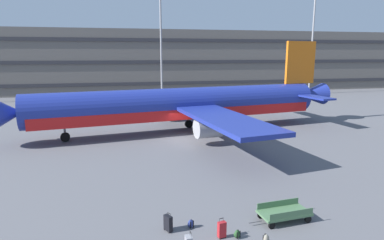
% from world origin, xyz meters
% --- Properties ---
extents(ground_plane, '(600.00, 600.00, 0.00)m').
position_xyz_m(ground_plane, '(0.00, 0.00, 0.00)').
color(ground_plane, '#5B5B60').
extents(terminal_structure, '(144.30, 18.92, 13.50)m').
position_xyz_m(terminal_structure, '(0.00, 47.64, 6.75)').
color(terminal_structure, '#605B56').
rests_on(terminal_structure, ground_plane).
extents(airliner, '(37.47, 30.53, 9.94)m').
position_xyz_m(airliner, '(0.86, 3.29, 2.96)').
color(airliner, navy).
rests_on(airliner, ground_plane).
extents(light_mast_left, '(1.80, 0.50, 23.12)m').
position_xyz_m(light_mast_left, '(1.57, 31.43, 13.27)').
color(light_mast_left, gray).
rests_on(light_mast_left, ground_plane).
extents(light_mast_center_left, '(1.80, 0.50, 22.87)m').
position_xyz_m(light_mast_center_left, '(33.07, 31.43, 13.14)').
color(light_mast_center_left, gray).
rests_on(light_mast_center_left, ground_plane).
extents(suitcase_red, '(0.42, 0.30, 0.96)m').
position_xyz_m(suitcase_red, '(-1.61, -18.15, 0.42)').
color(suitcase_red, '#B21E23').
rests_on(suitcase_red, ground_plane).
extents(suitcase_large, '(0.42, 0.51, 0.92)m').
position_xyz_m(suitcase_large, '(-3.98, -17.06, 0.43)').
color(suitcase_large, black).
rests_on(suitcase_large, ground_plane).
extents(backpack_scuffed, '(0.40, 0.40, 0.57)m').
position_xyz_m(backpack_scuffed, '(0.17, -19.16, 0.25)').
color(backpack_scuffed, gray).
rests_on(backpack_scuffed, ground_plane).
extents(backpack_black, '(0.39, 0.36, 0.47)m').
position_xyz_m(backpack_black, '(-2.85, -16.95, 0.20)').
color(backpack_black, navy).
rests_on(backpack_black, ground_plane).
extents(backpack_small, '(0.40, 0.37, 0.46)m').
position_xyz_m(backpack_small, '(-0.93, -18.32, 0.20)').
color(backpack_small, '#264C26').
rests_on(backpack_small, ground_plane).
extents(baggage_cart, '(3.35, 1.53, 0.82)m').
position_xyz_m(baggage_cart, '(2.00, -17.28, 0.43)').
color(baggage_cart, '#4C724C').
rests_on(baggage_cart, ground_plane).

